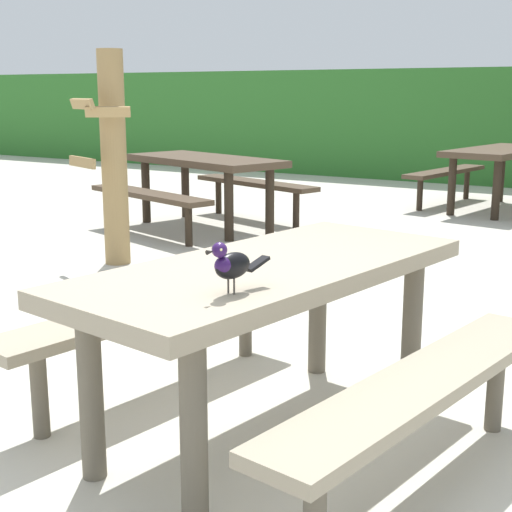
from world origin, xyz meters
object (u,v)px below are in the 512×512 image
object	(u,v)px
picnic_table_foreground	(270,306)
picnic_table_mid_left	(500,164)
bird_grackle	(230,264)
picnic_table_far_centre	(205,175)

from	to	relation	value
picnic_table_foreground	picnic_table_mid_left	bearing A→B (deg)	95.87
picnic_table_foreground	bird_grackle	size ratio (longest dim) A/B	6.87
picnic_table_foreground	bird_grackle	bearing A→B (deg)	-75.07
picnic_table_mid_left	picnic_table_far_centre	xyz separation A→B (m)	(-2.32, -2.81, 0.00)
picnic_table_far_centre	picnic_table_mid_left	bearing A→B (deg)	50.47
bird_grackle	picnic_table_mid_left	distance (m)	7.11
picnic_table_foreground	picnic_table_far_centre	distance (m)	4.81
bird_grackle	picnic_table_far_centre	bearing A→B (deg)	126.29
bird_grackle	picnic_table_far_centre	world-z (taller)	bird_grackle
picnic_table_foreground	bird_grackle	xyz separation A→B (m)	(0.13, -0.48, 0.29)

